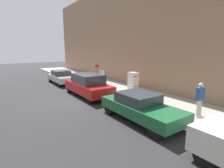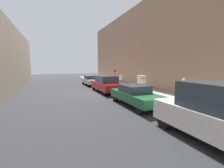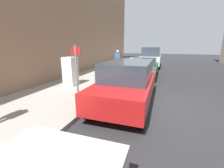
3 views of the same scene
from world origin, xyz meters
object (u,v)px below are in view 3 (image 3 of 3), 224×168
parked_sedan_green (145,67)px  pedestrian_standing_near (118,58)px  parked_van_white (151,57)px  discarded_refrigerator (71,71)px  street_sign_post (77,73)px  parked_suv_red (128,82)px

parked_sedan_green → pedestrian_standing_near: bearing=148.8°
parked_sedan_green → parked_van_white: (-0.00, 5.68, 0.33)m
discarded_refrigerator → parked_van_white: (3.53, 10.28, 0.13)m
pedestrian_standing_near → parked_van_white: 4.87m
pedestrian_standing_near → parked_sedan_green: (2.64, -1.60, -0.46)m
discarded_refrigerator → pedestrian_standing_near: pedestrian_standing_near is taller
street_sign_post → pedestrian_standing_near: 8.77m
street_sign_post → parked_van_white: bearing=83.0°
parked_suv_red → parked_van_white: (0.00, 11.49, 0.18)m
pedestrian_standing_near → parked_suv_red: size_ratio=0.37×
street_sign_post → pedestrian_standing_near: (-1.08, 8.70, -0.20)m
parked_suv_red → parked_sedan_green: (0.00, 5.80, -0.15)m
street_sign_post → pedestrian_standing_near: bearing=97.1°
discarded_refrigerator → parked_van_white: bearing=71.0°
discarded_refrigerator → street_sign_post: street_sign_post is taller
discarded_refrigerator → parked_suv_red: (3.53, -1.21, -0.05)m
pedestrian_standing_near → parked_suv_red: (2.64, -7.40, -0.31)m
pedestrian_standing_near → parked_sedan_green: 3.12m
parked_suv_red → parked_van_white: bearing=90.0°
discarded_refrigerator → parked_sedan_green: 5.80m
parked_van_white → street_sign_post: bearing=-97.0°
discarded_refrigerator → street_sign_post: size_ratio=0.71×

